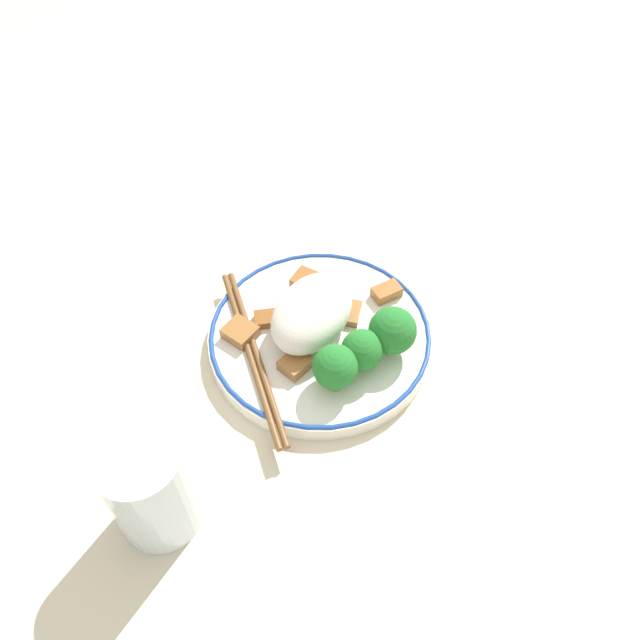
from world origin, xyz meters
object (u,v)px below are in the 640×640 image
broccoli_back_left (335,367)px  broccoli_back_center (362,350)px  drinking_glass (150,489)px  plate (320,336)px  chopsticks (253,353)px  broccoli_back_right (392,331)px

broccoli_back_left → broccoli_back_center: size_ratio=1.07×
broccoli_back_left → drinking_glass: (-0.18, 0.07, 0.01)m
plate → chopsticks: size_ratio=1.35×
chopsticks → drinking_glass: drinking_glass is taller
chopsticks → drinking_glass: size_ratio=1.57×
broccoli_back_center → chopsticks: size_ratio=0.27×
plate → broccoli_back_left: (-0.05, -0.04, 0.03)m
broccoli_back_center → chopsticks: bearing=111.8°
broccoli_back_center → broccoli_back_right: (0.03, -0.02, 0.00)m
plate → broccoli_back_right: broccoli_back_right is taller
plate → broccoli_back_center: broccoli_back_center is taller
plate → broccoli_back_left: bearing=-138.7°
chopsticks → plate: bearing=-38.2°
broccoli_back_right → chopsticks: 0.14m
broccoli_back_right → broccoli_back_center: bearing=152.4°
broccoli_back_left → broccoli_back_center: broccoli_back_left is taller
broccoli_back_right → drinking_glass: 0.26m
broccoli_back_center → chopsticks: broccoli_back_center is taller
plate → broccoli_back_center: (-0.02, -0.06, 0.03)m
chopsticks → drinking_glass: bearing=-174.6°
broccoli_back_left → broccoli_back_right: broccoli_back_right is taller
broccoli_back_left → chopsticks: broccoli_back_left is taller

